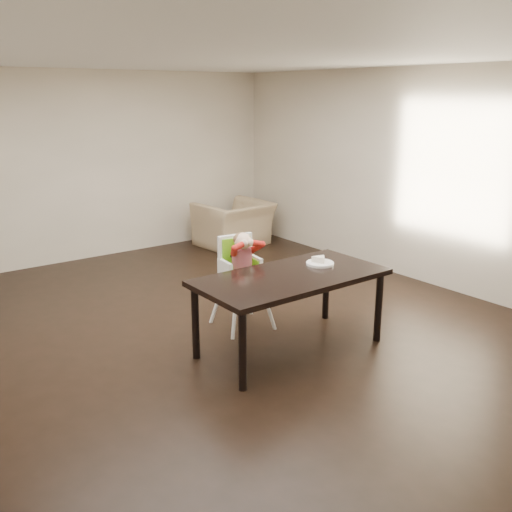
% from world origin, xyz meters
% --- Properties ---
extents(ground, '(7.00, 7.00, 0.00)m').
position_xyz_m(ground, '(0.00, 0.00, 0.00)').
color(ground, black).
rests_on(ground, ground).
extents(room_walls, '(6.02, 7.02, 2.71)m').
position_xyz_m(room_walls, '(0.00, 0.00, 1.86)').
color(room_walls, beige).
rests_on(room_walls, ground).
extents(dining_table, '(1.80, 0.90, 0.75)m').
position_xyz_m(dining_table, '(0.28, -0.72, 0.67)').
color(dining_table, black).
rests_on(dining_table, ground).
extents(high_chair, '(0.47, 0.47, 1.02)m').
position_xyz_m(high_chair, '(0.25, 0.03, 0.72)').
color(high_chair, white).
rests_on(high_chair, ground).
extents(plate, '(0.36, 0.36, 0.08)m').
position_xyz_m(plate, '(0.72, -0.64, 0.78)').
color(plate, white).
rests_on(plate, dining_table).
extents(armchair, '(1.13, 0.79, 0.94)m').
position_xyz_m(armchair, '(2.08, 2.80, 0.47)').
color(armchair, tan).
rests_on(armchair, ground).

